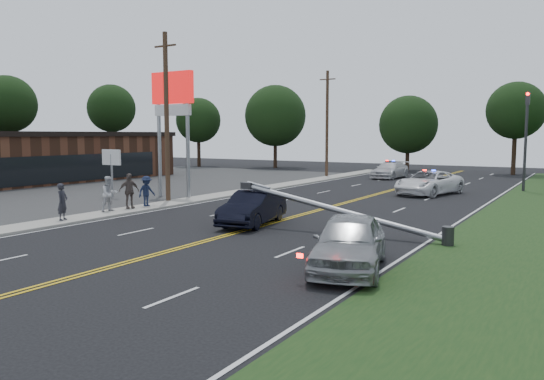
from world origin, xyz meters
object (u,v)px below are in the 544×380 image
Objects in this scene: waiting_sedan at (349,242)px; bystander_a at (62,202)px; emergency_b at (390,170)px; bystander_d at (129,191)px; small_sign at (111,161)px; utility_pole_mid at (167,117)px; fallen_streetlight at (349,213)px; traffic_signal at (526,132)px; crashed_sedan at (253,208)px; bystander_b at (109,194)px; pylon_sign at (173,104)px; utility_pole_far at (327,124)px; bystander_c at (147,191)px; emergency_a at (429,183)px.

waiting_sedan is 14.73m from bystander_a.
emergency_b is (-10.03, 33.17, -0.08)m from waiting_sedan.
small_sign is at bearing 78.43° from bystander_d.
utility_pole_mid is (4.80, 0.00, 2.75)m from small_sign.
fallen_streetlight is 1.89× the size of waiting_sedan.
crashed_sedan is at bearing -111.93° from traffic_signal.
traffic_signal is 3.74× the size of bystander_d.
bystander_d is (0.10, 1.26, 0.04)m from bystander_b.
utility_pole_far is (1.30, 20.00, -0.91)m from pylon_sign.
bystander_b is (-16.98, -22.96, -3.18)m from traffic_signal.
bystander_a is (-4.66, -32.08, 0.21)m from emergency_b.
crashed_sedan is 8.81m from bystander_a.
bystander_d is at bearing 6.70° from bystander_b.
pylon_sign is at bearing 138.85° from crashed_sedan.
emergency_a is at bearing -31.87° from bystander_c.
pylon_sign is 12.73m from crashed_sedan.
utility_pole_far is at bearing -21.21° from bystander_a.
fallen_streetlight is 4.96× the size of bystander_d.
utility_pole_mid is at bearing -16.59° from bystander_a.
pylon_sign is 4.24× the size of bystander_d.
emergency_a is 3.38× the size of bystander_a.
pylon_sign is 17.83m from emergency_a.
small_sign is 14.12m from crashed_sedan.
utility_pole_mid reaches higher than small_sign.
utility_pole_mid is at bearing -134.20° from traffic_signal.
fallen_streetlight is 29.54m from utility_pole_far.
pylon_sign reaches higher than emergency_b.
traffic_signal is 28.73m from bystander_b.
utility_pole_far is at bearing 167.11° from traffic_signal.
small_sign is 0.44× the size of traffic_signal.
utility_pole_far is at bearing -156.34° from emergency_b.
small_sign reaches higher than bystander_a.
pylon_sign reaches higher than bystander_d.
fallen_streetlight is at bearing -100.59° from traffic_signal.
crashed_sedan is at bearing -84.90° from bystander_a.
bystander_a is (0.89, -30.07, -4.11)m from utility_pole_far.
pylon_sign is 1.62× the size of waiting_sedan.
bystander_b is at bearing 148.46° from waiting_sedan.
small_sign is 5.53m from utility_pole_mid.
traffic_signal is 0.70× the size of utility_pole_far.
utility_pole_mid is 1.73× the size of emergency_a.
utility_pole_mid is at bearing -56.98° from pylon_sign.
pylon_sign is 1.39× the size of emergency_a.
utility_pole_far reaches higher than fallen_streetlight.
emergency_a reaches higher than crashed_sedan.
traffic_signal is at bearing 69.97° from waiting_sedan.
fallen_streetlight is 12.90m from bystander_b.
bystander_c is at bearing 16.33° from bystander_d.
crashed_sedan is 8.06m from bystander_d.
small_sign is 1.82× the size of bystander_a.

